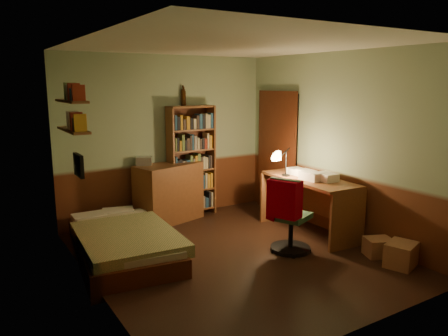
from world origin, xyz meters
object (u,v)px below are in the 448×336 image
bed (122,232)px  dresser (169,193)px  bookshelf (192,162)px  mini_stereo (144,161)px  office_chair (291,210)px  desk_lamp (286,158)px  cardboard_box_b (379,247)px  cardboard_box_a (401,255)px  desk (309,206)px

bed → dresser: (1.10, 0.98, 0.16)m
bed → bookshelf: (1.56, 1.06, 0.60)m
mini_stereo → bookshelf: bookshelf is taller
bed → office_chair: bearing=-21.2°
bookshelf → desk_lamp: 1.63m
cardboard_box_b → dresser: bearing=121.1°
cardboard_box_a → cardboard_box_b: size_ratio=1.17×
desk → cardboard_box_a: bearing=-82.4°
mini_stereo → desk_lamp: 2.18m
desk_lamp → mini_stereo: bearing=133.4°
cardboard_box_a → bed: bearing=142.3°
bed → bookshelf: size_ratio=1.12×
dresser → bed: bearing=-153.6°
bed → office_chair: office_chair is taller
mini_stereo → cardboard_box_b: bearing=-30.3°
bookshelf → desk: bookshelf is taller
cardboard_box_a → mini_stereo: bearing=121.5°
bed → desk_lamp: size_ratio=3.73×
mini_stereo → desk: bearing=-18.3°
mini_stereo → desk: 2.58m
office_chair → bed: bearing=129.3°
cardboard_box_a → dresser: bearing=117.7°
desk_lamp → office_chair: (-0.49, -0.71, -0.54)m
cardboard_box_b → office_chair: bearing=139.1°
bed → bookshelf: bookshelf is taller
bed → office_chair: (1.91, -1.02, 0.25)m
bed → desk: size_ratio=1.32×
dresser → mini_stereo: (-0.35, 0.12, 0.52)m
bookshelf → cardboard_box_b: bookshelf is taller
dresser → bookshelf: bookshelf is taller
desk → office_chair: size_ratio=1.38×
bookshelf → desk_lamp: size_ratio=3.33×
bed → dresser: bearing=48.7°
mini_stereo → desk_lamp: bearing=-16.0°
desk_lamp → cardboard_box_b: 1.77m
office_chair → cardboard_box_a: office_chair is taller
cardboard_box_a → desk: bearing=94.9°
dresser → mini_stereo: mini_stereo is taller
desk_lamp → cardboard_box_a: bearing=-85.7°
mini_stereo → cardboard_box_b: 3.59m
desk → desk_lamp: desk_lamp is taller
bed → desk_lamp: (2.40, -0.31, 0.79)m
desk_lamp → cardboard_box_b: bearing=-82.2°
dresser → desk: 2.18m
desk_lamp → cardboard_box_a: size_ratio=1.41×
desk → dresser: bearing=135.9°
mini_stereo → dresser: bearing=4.9°
mini_stereo → bookshelf: 0.81m
desk_lamp → office_chair: bearing=-130.3°
bookshelf → office_chair: bookshelf is taller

